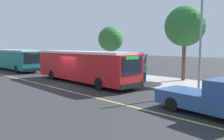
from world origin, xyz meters
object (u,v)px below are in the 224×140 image
at_px(waiting_bench, 131,73).
at_px(route_sign_post, 142,63).
at_px(pickup_truck, 216,99).
at_px(transit_bus_main, 83,66).
at_px(transit_bus_second, 15,59).
at_px(pedestrian_commuter, 145,71).

height_order(waiting_bench, route_sign_post, route_sign_post).
height_order(pickup_truck, waiting_bench, pickup_truck).
distance_m(transit_bus_main, pickup_truck, 12.85).
distance_m(transit_bus_second, route_sign_post, 20.93).
xyz_separation_m(transit_bus_main, pickup_truck, (12.71, -1.69, -0.76)).
height_order(transit_bus_main, waiting_bench, transit_bus_main).
relative_size(transit_bus_second, waiting_bench, 7.38).
height_order(transit_bus_main, pedestrian_commuter, transit_bus_main).
relative_size(waiting_bench, pedestrian_commuter, 0.95).
bearing_deg(route_sign_post, pedestrian_commuter, 119.38).
bearing_deg(pickup_truck, transit_bus_main, 172.42).
height_order(waiting_bench, pedestrian_commuter, pedestrian_commuter).
bearing_deg(pickup_truck, route_sign_post, 151.19).
distance_m(waiting_bench, route_sign_post, 4.16).
distance_m(pickup_truck, waiting_bench, 12.74).
height_order(transit_bus_second, pedestrian_commuter, transit_bus_second).
relative_size(transit_bus_main, transit_bus_second, 1.06).
distance_m(waiting_bench, pedestrian_commuter, 2.66).
xyz_separation_m(transit_bus_second, pedestrian_commuter, (19.99, 3.99, -0.50)).
xyz_separation_m(transit_bus_second, pickup_truck, (28.48, -1.61, -0.76)).
xyz_separation_m(pickup_truck, waiting_bench, (-10.91, 6.57, -0.22)).
xyz_separation_m(pickup_truck, route_sign_post, (-7.72, 4.25, 1.10)).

